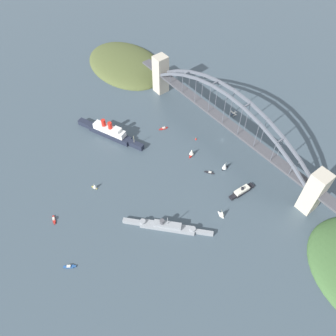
# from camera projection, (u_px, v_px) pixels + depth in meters

# --- Properties ---
(ground_plane) EXTENTS (1400.00, 1400.00, 0.00)m
(ground_plane) POSITION_uv_depth(u_px,v_px,m) (222.00, 140.00, 379.87)
(ground_plane) COLOR #3D4C56
(harbor_arch_bridge) EXTENTS (294.08, 15.66, 68.35)m
(harbor_arch_bridge) POSITION_uv_depth(u_px,v_px,m) (225.00, 122.00, 358.22)
(harbor_arch_bridge) COLOR #BCB29E
(harbor_arch_bridge) RESTS_ON ground
(headland_east_shore) EXTENTS (133.72, 91.89, 22.51)m
(headland_east_shore) POSITION_uv_depth(u_px,v_px,m) (127.00, 65.00, 474.92)
(headland_east_shore) COLOR #4C562D
(headland_east_shore) RESTS_ON ground
(ocean_liner) EXTENTS (84.37, 39.75, 21.39)m
(ocean_liner) POSITION_uv_depth(u_px,v_px,m) (110.00, 132.00, 379.25)
(ocean_liner) COLOR #1E2333
(ocean_liner) RESTS_ON ground
(naval_cruiser) EXTENTS (64.96, 59.52, 18.20)m
(naval_cruiser) POSITION_uv_depth(u_px,v_px,m) (167.00, 226.00, 304.62)
(naval_cruiser) COLOR gray
(naval_cruiser) RESTS_ON ground
(harbor_ferry_steamer) EXTENTS (7.93, 30.05, 7.61)m
(harbor_ferry_steamer) POSITION_uv_depth(u_px,v_px,m) (242.00, 191.00, 331.34)
(harbor_ferry_steamer) COLOR black
(harbor_ferry_steamer) RESTS_ON ground
(seaplane_taxiing_near_bridge) EXTENTS (9.71, 8.03, 5.11)m
(seaplane_taxiing_near_bridge) POSITION_uv_depth(u_px,v_px,m) (234.00, 113.00, 405.37)
(seaplane_taxiing_near_bridge) COLOR #B7B7B2
(seaplane_taxiing_near_bridge) RESTS_ON ground
(small_boat_0) EXTENTS (5.03, 8.78, 10.00)m
(small_boat_0) POSITION_uv_depth(u_px,v_px,m) (225.00, 166.00, 348.88)
(small_boat_0) COLOR black
(small_boat_0) RESTS_ON ground
(small_boat_1) EXTENTS (4.45, 10.41, 2.29)m
(small_boat_1) POSITION_uv_depth(u_px,v_px,m) (163.00, 128.00, 390.76)
(small_boat_1) COLOR #B2231E
(small_boat_1) RESTS_ON ground
(small_boat_2) EXTENTS (9.81, 4.47, 2.45)m
(small_boat_2) POSITION_uv_depth(u_px,v_px,m) (54.00, 220.00, 311.97)
(small_boat_2) COLOR #B2231E
(small_boat_2) RESTS_ON ground
(small_boat_3) EXTENTS (6.49, 4.82, 6.66)m
(small_boat_3) POSITION_uv_depth(u_px,v_px,m) (95.00, 186.00, 333.97)
(small_boat_3) COLOR gold
(small_boat_3) RESTS_ON ground
(small_boat_4) EXTENTS (9.35, 7.02, 2.30)m
(small_boat_4) POSITION_uv_depth(u_px,v_px,m) (209.00, 172.00, 348.24)
(small_boat_4) COLOR black
(small_boat_4) RESTS_ON ground
(small_boat_5) EXTENTS (7.40, 9.76, 2.02)m
(small_boat_5) POSITION_uv_depth(u_px,v_px,m) (70.00, 267.00, 282.78)
(small_boat_5) COLOR #234C8C
(small_boat_5) RESTS_ON ground
(small_boat_6) EXTENTS (8.93, 5.53, 9.16)m
(small_boat_6) POSITION_uv_depth(u_px,v_px,m) (222.00, 214.00, 312.24)
(small_boat_6) COLOR silver
(small_boat_6) RESTS_ON ground
(small_boat_7) EXTENTS (6.62, 8.52, 9.51)m
(small_boat_7) POSITION_uv_depth(u_px,v_px,m) (192.00, 152.00, 361.75)
(small_boat_7) COLOR #B2231E
(small_boat_7) RESTS_ON ground
(channel_marker_buoy) EXTENTS (2.20, 2.20, 2.75)m
(channel_marker_buoy) POSITION_uv_depth(u_px,v_px,m) (196.00, 139.00, 379.41)
(channel_marker_buoy) COLOR red
(channel_marker_buoy) RESTS_ON ground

